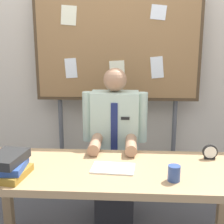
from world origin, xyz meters
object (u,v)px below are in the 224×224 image
desk (110,180)px  person (115,152)px  open_notebook (113,168)px  desk_clock (210,153)px  coffee_mug (174,173)px  book_stack (8,166)px  bulletin_board (117,45)px

desk → person: size_ratio=1.36×
open_notebook → desk_clock: bearing=17.9°
open_notebook → coffee_mug: 0.42m
book_stack → open_notebook: size_ratio=1.09×
coffee_mug → book_stack: bearing=179.8°
person → bulletin_board: bearing=90.0°
desk → open_notebook: open_notebook is taller
desk_clock → coffee_mug: size_ratio=1.09×
bulletin_board → coffee_mug: size_ratio=21.29×
person → open_notebook: 0.61m
person → book_stack: person is taller
person → coffee_mug: bearing=-61.8°
open_notebook → desk_clock: desk_clock is taller
desk → book_stack: size_ratio=5.96×
bulletin_board → open_notebook: bearing=-88.9°
bulletin_board → desk: bearing=-90.0°
book_stack → coffee_mug: (1.05, -0.00, -0.02)m
bulletin_board → coffee_mug: 1.44m
desk_clock → coffee_mug: 0.49m
book_stack → desk_clock: book_stack is taller
desk → person: bearing=90.0°
book_stack → open_notebook: book_stack is taller
bulletin_board → book_stack: size_ratio=6.82×
book_stack → coffee_mug: 1.05m
bulletin_board → open_notebook: (0.02, -1.00, -0.80)m
bulletin_board → book_stack: (-0.64, -1.15, -0.73)m
desk → coffee_mug: (0.41, -0.17, 0.14)m
desk → person: (0.00, 0.58, -0.02)m
person → open_notebook: person is taller
desk → bulletin_board: bulletin_board is taller
person → bulletin_board: 0.99m
bulletin_board → book_stack: 1.51m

